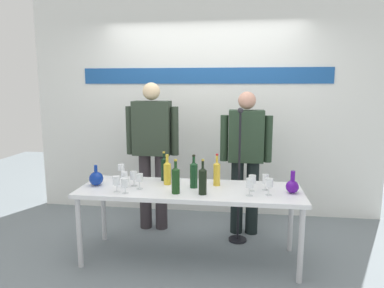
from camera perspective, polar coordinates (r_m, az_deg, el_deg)
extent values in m
plane|color=slate|center=(3.64, -0.33, -18.21)|extent=(10.00, 10.00, 0.00)
cube|color=white|center=(4.58, 2.03, 7.14)|extent=(4.56, 0.10, 3.00)
cube|color=#1E529A|center=(4.52, 1.98, 11.13)|extent=(3.19, 0.01, 0.20)
cube|color=white|center=(3.37, -0.34, -7.59)|extent=(2.12, 0.70, 0.04)
cylinder|color=silver|center=(3.50, -18.01, -13.67)|extent=(0.05, 0.05, 0.68)
cylinder|color=silver|center=(3.24, 17.43, -15.62)|extent=(0.05, 0.05, 0.68)
cylinder|color=silver|center=(4.01, -14.31, -10.48)|extent=(0.05, 0.05, 0.68)
cylinder|color=silver|center=(3.78, 15.89, -11.81)|extent=(0.05, 0.05, 0.68)
sphere|color=navy|center=(3.56, -15.44, -5.49)|extent=(0.14, 0.14, 0.14)
cylinder|color=navy|center=(3.54, -15.51, -3.96)|extent=(0.03, 0.03, 0.08)
sphere|color=#4F118D|center=(3.33, 16.13, -6.75)|extent=(0.12, 0.12, 0.12)
cylinder|color=#4F118D|center=(3.30, 16.20, -5.11)|extent=(0.04, 0.04, 0.10)
cylinder|color=#332C30|center=(4.21, -7.65, -7.69)|extent=(0.14, 0.14, 0.90)
cylinder|color=#332C30|center=(4.17, -5.07, -7.83)|extent=(0.14, 0.14, 0.90)
cube|color=#2C382B|center=(4.03, -6.57, 2.62)|extent=(0.43, 0.22, 0.62)
cylinder|color=#2C382B|center=(4.11, -10.14, 2.22)|extent=(0.09, 0.09, 0.56)
cylinder|color=#2C382B|center=(3.98, -2.86, 2.13)|extent=(0.09, 0.09, 0.56)
sphere|color=beige|center=(4.00, -6.68, 8.58)|extent=(0.20, 0.20, 0.20)
cylinder|color=black|center=(4.08, 7.37, -8.62)|extent=(0.14, 0.14, 0.85)
cylinder|color=black|center=(4.08, 9.83, -8.67)|extent=(0.14, 0.14, 0.85)
cube|color=#263B29|center=(3.92, 8.86, 1.30)|extent=(0.39, 0.22, 0.58)
cylinder|color=#263B29|center=(3.92, 5.31, 0.96)|extent=(0.09, 0.09, 0.52)
cylinder|color=#263B29|center=(3.94, 12.39, 0.80)|extent=(0.09, 0.09, 0.52)
sphere|color=tan|center=(3.88, 9.02, 7.08)|extent=(0.19, 0.19, 0.19)
cylinder|color=black|center=(3.15, 1.76, -6.31)|extent=(0.07, 0.07, 0.22)
cone|color=black|center=(3.12, 1.77, -4.12)|extent=(0.07, 0.07, 0.03)
cylinder|color=black|center=(3.11, 1.77, -3.57)|extent=(0.02, 0.02, 0.09)
cylinder|color=gold|center=(3.10, 1.78, -2.64)|extent=(0.03, 0.03, 0.02)
cylinder|color=gold|center=(3.47, -4.06, -4.96)|extent=(0.07, 0.07, 0.21)
cone|color=gold|center=(3.44, -4.09, -3.08)|extent=(0.07, 0.07, 0.03)
cylinder|color=gold|center=(3.44, -4.09, -2.64)|extent=(0.03, 0.03, 0.08)
cylinder|color=gold|center=(3.43, -4.10, -1.86)|extent=(0.03, 0.03, 0.02)
cylinder|color=gold|center=(3.43, 4.08, -5.06)|extent=(0.07, 0.07, 0.21)
cone|color=gold|center=(3.41, 4.10, -3.13)|extent=(0.07, 0.07, 0.03)
cylinder|color=gold|center=(3.40, 4.11, -2.61)|extent=(0.02, 0.02, 0.09)
cylinder|color=#AD1819|center=(3.39, 4.12, -1.75)|extent=(0.03, 0.03, 0.02)
cylinder|color=#163915|center=(3.18, -2.69, -6.18)|extent=(0.07, 0.07, 0.22)
cone|color=#163915|center=(3.15, -2.71, -4.03)|extent=(0.07, 0.07, 0.03)
cylinder|color=#163915|center=(3.14, -2.72, -3.53)|extent=(0.03, 0.03, 0.08)
cylinder|color=gold|center=(3.13, -2.72, -2.66)|extent=(0.03, 0.03, 0.02)
cylinder|color=#143C1E|center=(3.35, 0.29, -5.28)|extent=(0.07, 0.07, 0.23)
cone|color=#143C1E|center=(3.32, 0.29, -3.17)|extent=(0.07, 0.07, 0.03)
cylinder|color=#143C1E|center=(3.32, 0.29, -2.72)|extent=(0.03, 0.03, 0.08)
cylinder|color=black|center=(3.31, 0.29, -1.92)|extent=(0.03, 0.03, 0.02)
cylinder|color=black|center=(3.62, -4.61, -4.27)|extent=(0.07, 0.07, 0.22)
cone|color=black|center=(3.59, -4.63, -2.39)|extent=(0.07, 0.07, 0.03)
cylinder|color=black|center=(3.58, -4.64, -2.03)|extent=(0.02, 0.02, 0.07)
cylinder|color=gold|center=(3.58, -4.65, -1.36)|extent=(0.03, 0.03, 0.02)
cylinder|color=white|center=(3.32, -12.21, -7.67)|extent=(0.06, 0.06, 0.00)
cylinder|color=white|center=(3.31, -12.23, -7.10)|extent=(0.01, 0.01, 0.07)
cylinder|color=white|center=(3.29, -12.28, -5.86)|extent=(0.07, 0.07, 0.08)
cylinder|color=white|center=(3.48, -9.47, -6.76)|extent=(0.06, 0.06, 0.00)
cylinder|color=white|center=(3.47, -9.49, -6.22)|extent=(0.01, 0.01, 0.07)
cylinder|color=white|center=(3.45, -9.52, -5.07)|extent=(0.07, 0.07, 0.08)
cylinder|color=white|center=(3.37, -8.58, -7.29)|extent=(0.06, 0.06, 0.00)
cylinder|color=white|center=(3.36, -8.59, -6.66)|extent=(0.01, 0.01, 0.07)
cylinder|color=white|center=(3.34, -8.62, -5.46)|extent=(0.07, 0.07, 0.07)
cylinder|color=white|center=(3.44, -10.95, -7.02)|extent=(0.05, 0.05, 0.00)
cylinder|color=white|center=(3.43, -10.96, -6.46)|extent=(0.01, 0.01, 0.07)
cylinder|color=white|center=(3.41, -11.01, -5.21)|extent=(0.06, 0.06, 0.09)
cylinder|color=white|center=(3.27, -10.87, -7.92)|extent=(0.06, 0.06, 0.00)
cylinder|color=white|center=(3.26, -10.89, -7.36)|extent=(0.01, 0.01, 0.06)
cylinder|color=white|center=(3.24, -10.93, -6.19)|extent=(0.07, 0.07, 0.08)
cylinder|color=white|center=(3.81, -11.48, -5.41)|extent=(0.06, 0.06, 0.00)
cylinder|color=white|center=(3.80, -11.50, -4.82)|extent=(0.01, 0.01, 0.08)
cylinder|color=white|center=(3.78, -11.54, -3.75)|extent=(0.07, 0.07, 0.07)
cylinder|color=white|center=(3.37, 11.90, -7.38)|extent=(0.06, 0.06, 0.00)
cylinder|color=white|center=(3.36, 11.92, -6.83)|extent=(0.01, 0.01, 0.06)
cylinder|color=white|center=(3.34, 11.97, -5.60)|extent=(0.06, 0.06, 0.09)
cylinder|color=white|center=(3.18, 9.39, -8.36)|extent=(0.06, 0.06, 0.00)
cylinder|color=white|center=(3.17, 9.41, -7.70)|extent=(0.01, 0.01, 0.07)
cylinder|color=white|center=(3.15, 9.45, -6.32)|extent=(0.06, 0.06, 0.08)
cylinder|color=white|center=(3.32, 9.80, -7.62)|extent=(0.05, 0.05, 0.00)
cylinder|color=white|center=(3.30, 9.82, -6.98)|extent=(0.01, 0.01, 0.07)
cylinder|color=white|center=(3.28, 9.86, -5.71)|extent=(0.07, 0.07, 0.08)
cylinder|color=white|center=(3.23, 12.45, -8.18)|extent=(0.06, 0.06, 0.00)
cylinder|color=white|center=(3.22, 12.47, -7.50)|extent=(0.01, 0.01, 0.08)
cylinder|color=white|center=(3.20, 12.52, -6.19)|extent=(0.07, 0.07, 0.08)
cylinder|color=black|center=(4.02, 7.47, -15.27)|extent=(0.20, 0.20, 0.02)
cylinder|color=black|center=(3.78, 7.70, -5.69)|extent=(0.02, 0.02, 1.41)
sphere|color=#232328|center=(3.66, 7.96, 5.46)|extent=(0.06, 0.06, 0.06)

